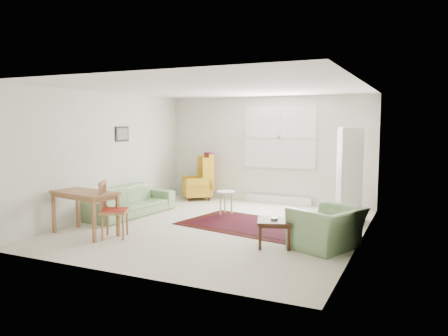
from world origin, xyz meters
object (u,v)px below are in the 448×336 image
at_px(wingback_chair, 197,176).
at_px(coffee_table, 274,233).
at_px(stool, 226,203).
at_px(cabinet, 350,175).
at_px(sofa, 130,195).
at_px(desk, 85,213).
at_px(armchair, 327,224).
at_px(desk_chair, 115,210).

bearing_deg(wingback_chair, coffee_table, 4.67).
bearing_deg(stool, coffee_table, -47.49).
bearing_deg(cabinet, sofa, 179.04).
bearing_deg(wingback_chair, desk, -41.19).
xyz_separation_m(stool, cabinet, (2.39, 0.44, 0.65)).
height_order(armchair, cabinet, cabinet).
xyz_separation_m(coffee_table, desk_chair, (-2.54, -0.62, 0.26)).
bearing_deg(desk, desk_chair, 3.68).
xyz_separation_m(sofa, stool, (1.77, 0.83, -0.16)).
relative_size(armchair, cabinet, 0.54).
xyz_separation_m(wingback_chair, desk, (-0.12, -3.77, -0.21)).
xyz_separation_m(armchair, desk_chair, (-3.30, -0.82, 0.09)).
bearing_deg(coffee_table, desk, -168.14).
bearing_deg(coffee_table, sofa, 164.42).
xyz_separation_m(armchair, coffee_table, (-0.76, -0.21, -0.17)).
distance_m(armchair, coffee_table, 0.81).
bearing_deg(desk_chair, stool, -46.64).
xyz_separation_m(sofa, desk_chair, (0.86, -1.57, 0.06)).
bearing_deg(wingback_chair, sofa, -49.61).
bearing_deg(stool, wingback_chair, 135.91).
xyz_separation_m(sofa, desk, (0.27, -1.61, -0.04)).
distance_m(coffee_table, cabinet, 2.45).
bearing_deg(wingback_chair, armchair, 13.01).
bearing_deg(coffee_table, armchair, 15.05).
bearing_deg(cabinet, desk, -161.49).
relative_size(wingback_chair, desk_chair, 1.23).
bearing_deg(armchair, desk_chair, -52.14).
height_order(stool, desk_chair, desk_chair).
bearing_deg(desk, wingback_chair, 88.15).
bearing_deg(stool, cabinet, 10.54).
distance_m(armchair, cabinet, 2.08).
bearing_deg(cabinet, stool, 172.56).
height_order(sofa, desk_chair, desk_chair).
bearing_deg(coffee_table, desk_chair, -166.31).
relative_size(coffee_table, desk_chair, 0.54).
bearing_deg(coffee_table, stool, 132.51).
bearing_deg(stool, armchair, -33.32).
bearing_deg(sofa, desk_chair, -145.78).
height_order(sofa, stool, sofa).
bearing_deg(coffee_table, cabinet, 71.07).
bearing_deg(desk_chair, armchair, -101.79).
bearing_deg(armchair, cabinet, -156.15).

